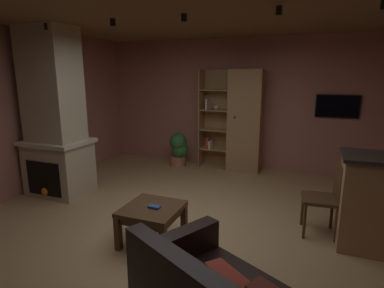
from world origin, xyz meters
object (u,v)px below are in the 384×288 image
Objects in this scene: stone_fireplace at (55,122)px; dining_chair at (328,194)px; coffee_table at (152,214)px; potted_floor_plant at (179,148)px; wall_mounted_tv at (337,106)px; bookshelf_cabinet at (241,122)px; table_book_0 at (154,207)px.

stone_fireplace reaches higher than dining_chair.
stone_fireplace is 4.04× the size of coffee_table.
stone_fireplace is 3.67× the size of potted_floor_plant.
wall_mounted_tv is at bearing 7.35° from potted_floor_plant.
bookshelf_cabinet is 3.29m from coffee_table.
table_book_0 is 0.15× the size of dining_chair.
dining_chair is 3.57m from potted_floor_plant.
coffee_table is at bearing -153.72° from dining_chair.
stone_fireplace is at bearing -119.24° from potted_floor_plant.
stone_fireplace is at bearing -178.64° from dining_chair.
wall_mounted_tv is at bearing 58.70° from coffee_table.
table_book_0 reaches higher than coffee_table.
dining_chair is (1.92, 0.95, 0.17)m from coffee_table.
table_book_0 is (0.04, -0.02, 0.10)m from coffee_table.
bookshelf_cabinet is at bearing 85.13° from table_book_0.
bookshelf_cabinet is at bearing 84.34° from coffee_table.
stone_fireplace is 2.91× the size of dining_chair.
potted_floor_plant is 3.24m from wall_mounted_tv.
bookshelf_cabinet is 2.82× the size of potted_floor_plant.
dining_chair reaches higher than table_book_0.
bookshelf_cabinet reaches higher than wall_mounted_tv.
stone_fireplace is at bearing -136.83° from bookshelf_cabinet.
stone_fireplace is 2.63m from potted_floor_plant.
wall_mounted_tv reaches higher than table_book_0.
stone_fireplace is 5.00m from wall_mounted_tv.
coffee_table is 3.18m from potted_floor_plant.
potted_floor_plant is (-2.90, 2.08, -0.14)m from dining_chair.
wall_mounted_tv reaches higher than dining_chair.
wall_mounted_tv is (1.76, 0.21, 0.36)m from bookshelf_cabinet.
wall_mounted_tv is (0.16, 2.48, 0.84)m from dining_chair.
stone_fireplace is 4.17m from dining_chair.
stone_fireplace is 2.52m from table_book_0.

